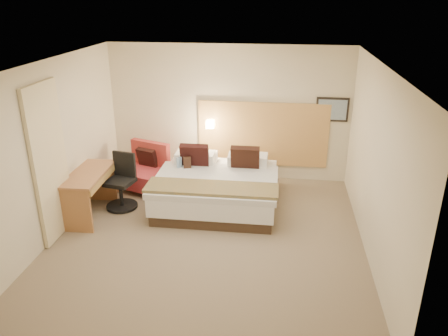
# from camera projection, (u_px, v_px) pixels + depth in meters

# --- Properties ---
(floor) EXTENTS (4.80, 5.00, 0.02)m
(floor) POSITION_uv_depth(u_px,v_px,m) (209.00, 237.00, 6.95)
(floor) COLOR #776650
(floor) RESTS_ON ground
(ceiling) EXTENTS (4.80, 5.00, 0.02)m
(ceiling) POSITION_uv_depth(u_px,v_px,m) (206.00, 63.00, 5.92)
(ceiling) COLOR white
(ceiling) RESTS_ON floor
(wall_back) EXTENTS (4.80, 0.02, 2.70)m
(wall_back) POSITION_uv_depth(u_px,v_px,m) (228.00, 113.00, 8.74)
(wall_back) COLOR beige
(wall_back) RESTS_ON floor
(wall_front) EXTENTS (4.80, 0.02, 2.70)m
(wall_front) POSITION_uv_depth(u_px,v_px,m) (163.00, 249.00, 4.13)
(wall_front) COLOR beige
(wall_front) RESTS_ON floor
(wall_left) EXTENTS (0.02, 5.00, 2.70)m
(wall_left) POSITION_uv_depth(u_px,v_px,m) (54.00, 149.00, 6.73)
(wall_left) COLOR beige
(wall_left) RESTS_ON floor
(wall_right) EXTENTS (0.02, 5.00, 2.70)m
(wall_right) POSITION_uv_depth(u_px,v_px,m) (376.00, 165.00, 6.14)
(wall_right) COLOR beige
(wall_right) RESTS_ON floor
(headboard_panel) EXTENTS (2.60, 0.04, 1.30)m
(headboard_panel) POSITION_uv_depth(u_px,v_px,m) (263.00, 134.00, 8.77)
(headboard_panel) COLOR #BD8949
(headboard_panel) RESTS_ON wall_back
(art_frame) EXTENTS (0.62, 0.03, 0.47)m
(art_frame) POSITION_uv_depth(u_px,v_px,m) (332.00, 109.00, 8.41)
(art_frame) COLOR black
(art_frame) RESTS_ON wall_back
(art_canvas) EXTENTS (0.54, 0.01, 0.39)m
(art_canvas) POSITION_uv_depth(u_px,v_px,m) (332.00, 110.00, 8.39)
(art_canvas) COLOR gray
(art_canvas) RESTS_ON wall_back
(lamp_arm) EXTENTS (0.02, 0.12, 0.02)m
(lamp_arm) POSITION_uv_depth(u_px,v_px,m) (211.00, 123.00, 8.78)
(lamp_arm) COLOR silver
(lamp_arm) RESTS_ON wall_back
(lamp_shade) EXTENTS (0.15, 0.15, 0.15)m
(lamp_shade) POSITION_uv_depth(u_px,v_px,m) (210.00, 124.00, 8.72)
(lamp_shade) COLOR beige
(lamp_shade) RESTS_ON wall_back
(curtain) EXTENTS (0.06, 0.90, 2.42)m
(curtain) POSITION_uv_depth(u_px,v_px,m) (50.00, 163.00, 6.55)
(curtain) COLOR beige
(curtain) RESTS_ON wall_left
(bottle_a) EXTENTS (0.08, 0.08, 0.21)m
(bottle_a) POSITION_uv_depth(u_px,v_px,m) (178.00, 163.00, 8.00)
(bottle_a) COLOR #90B7DE
(bottle_a) RESTS_ON side_table
(bottle_b) EXTENTS (0.08, 0.08, 0.21)m
(bottle_b) POSITION_uv_depth(u_px,v_px,m) (180.00, 162.00, 8.04)
(bottle_b) COLOR #89B2D5
(bottle_b) RESTS_ON side_table
(menu_folder) EXTENTS (0.15, 0.09, 0.23)m
(menu_folder) POSITION_uv_depth(u_px,v_px,m) (187.00, 163.00, 7.98)
(menu_folder) COLOR #362016
(menu_folder) RESTS_ON side_table
(bed) EXTENTS (2.18, 2.09, 1.04)m
(bed) POSITION_uv_depth(u_px,v_px,m) (218.00, 186.00, 7.90)
(bed) COLOR #3A291D
(bed) RESTS_ON floor
(lounge_chair) EXTENTS (1.05, 0.98, 0.90)m
(lounge_chair) POSITION_uv_depth(u_px,v_px,m) (144.00, 171.00, 8.51)
(lounge_chair) COLOR tan
(lounge_chair) RESTS_ON floor
(side_table) EXTENTS (0.67, 0.67, 0.58)m
(side_table) POSITION_uv_depth(u_px,v_px,m) (182.00, 181.00, 8.13)
(side_table) COLOR silver
(side_table) RESTS_ON floor
(desk) EXTENTS (0.63, 1.29, 0.79)m
(desk) POSITION_uv_depth(u_px,v_px,m) (89.00, 182.00, 7.37)
(desk) COLOR #A2683F
(desk) RESTS_ON floor
(desk_chair) EXTENTS (0.65, 0.65, 0.98)m
(desk_chair) POSITION_uv_depth(u_px,v_px,m) (122.00, 186.00, 7.75)
(desk_chair) COLOR black
(desk_chair) RESTS_ON floor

